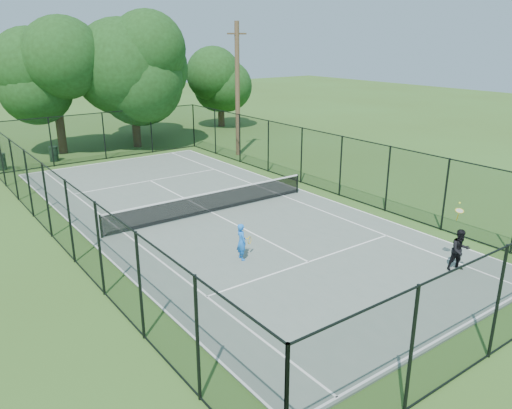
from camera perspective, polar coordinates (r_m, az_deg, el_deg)
ground at (r=22.30m, az=-5.06°, el=-1.05°), size 120.00×120.00×0.00m
tennis_court at (r=22.29m, az=-5.06°, el=-0.98°), size 11.00×24.00×0.06m
tennis_net at (r=22.12m, az=-5.10°, el=0.36°), size 10.08×0.08×0.95m
fence at (r=21.85m, az=-5.17°, el=2.65°), size 13.10×26.10×3.00m
tree_near_left at (r=35.73m, az=-22.05°, el=13.18°), size 6.12×6.12×7.98m
tree_near_mid at (r=36.35m, az=-14.01°, el=14.81°), size 6.69×6.69×8.76m
tree_near_right at (r=40.29m, az=-14.01°, el=13.82°), size 5.11×5.11×7.05m
tree_far_right at (r=44.09m, az=-4.08°, el=13.72°), size 4.58×4.58×6.06m
trash_bin_left at (r=33.08m, az=-27.12°, el=4.38°), size 0.58×0.58×0.99m
trash_bin_right at (r=34.08m, az=-22.12°, el=5.40°), size 0.58×0.58×0.95m
utility_pole at (r=32.84m, az=-2.13°, el=13.00°), size 1.40×0.30×8.42m
player_blue at (r=17.40m, az=-1.66°, el=-4.26°), size 0.78×0.53×1.32m
player_black at (r=17.91m, az=22.27°, el=-4.82°), size 0.86×0.88×2.25m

